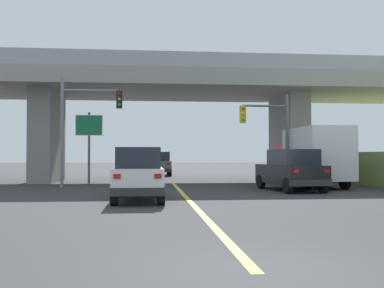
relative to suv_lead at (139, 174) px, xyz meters
name	(u,v)px	position (x,y,z in m)	size (l,w,h in m)	color
ground	(171,181)	(1.92, 13.23, -1.01)	(160.00, 160.00, 0.00)	#353538
overpass_bridge	(171,96)	(1.92, 13.23, 4.69)	(34.37, 8.69, 7.80)	gray
lane_divider_stripe	(189,200)	(1.92, -0.05, -1.01)	(0.20, 21.74, 0.01)	yellow
suv_lead	(139,174)	(0.00, 0.00, 0.00)	(1.87, 4.40, 2.02)	silver
suv_crossing	(291,170)	(7.32, 4.31, 0.00)	(2.48, 4.74, 2.02)	black
box_truck	(312,156)	(9.40, 7.02, 0.66)	(2.33, 6.93, 3.20)	red
sedan_oncoming	(159,164)	(1.35, 21.89, 0.00)	(1.99, 4.39, 2.02)	slate
traffic_signal_nearside	(271,128)	(7.15, 7.35, 2.24)	(2.76, 0.36, 5.13)	#56595E
traffic_signal_farside	(82,117)	(-3.19, 7.67, 2.78)	(3.30, 0.36, 5.97)	slate
highway_sign	(89,132)	(-3.12, 10.13, 2.13)	(1.60, 0.17, 4.29)	#56595E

